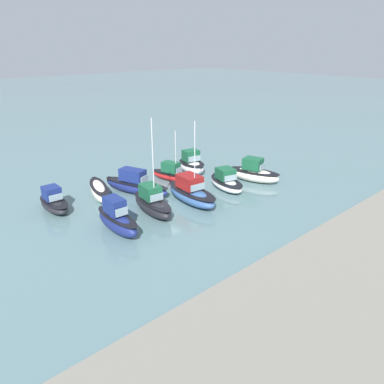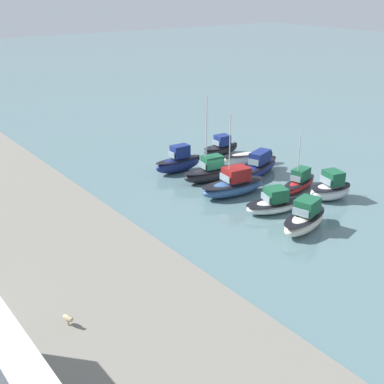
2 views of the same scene
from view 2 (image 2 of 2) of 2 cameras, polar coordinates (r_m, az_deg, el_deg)
ground_plane at (r=54.51m, az=3.24°, el=0.80°), size 320.00×320.00×0.00m
moored_boat_0 at (r=45.27m, az=11.94°, el=-2.81°), size 3.82×6.25×2.70m
moored_boat_1 at (r=48.24m, az=8.68°, el=-1.24°), size 3.57×5.62×2.28m
moored_boat_2 at (r=51.59m, az=4.45°, el=0.74°), size 3.11×7.08×8.16m
moored_boat_3 at (r=55.06m, az=1.95°, el=2.16°), size 2.74×6.14×8.91m
moored_boat_4 at (r=57.77m, az=-1.46°, el=3.21°), size 1.80×5.60×2.95m
moored_boat_5 at (r=52.18m, az=14.56°, el=0.34°), size 3.29×4.67×2.78m
moored_boat_6 at (r=53.94m, az=11.37°, el=1.03°), size 3.18×5.95×5.82m
moored_boat_7 at (r=57.07m, az=7.08°, el=2.65°), size 4.38×7.92×2.61m
moored_boat_8 at (r=60.48m, az=5.97°, el=3.62°), size 3.43×6.18×1.45m
moored_boat_9 at (r=63.87m, az=3.11°, el=4.76°), size 2.05×4.75×2.33m
dog_on_quay at (r=31.43m, az=-13.08°, el=-13.00°), size 0.88×0.48×0.68m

